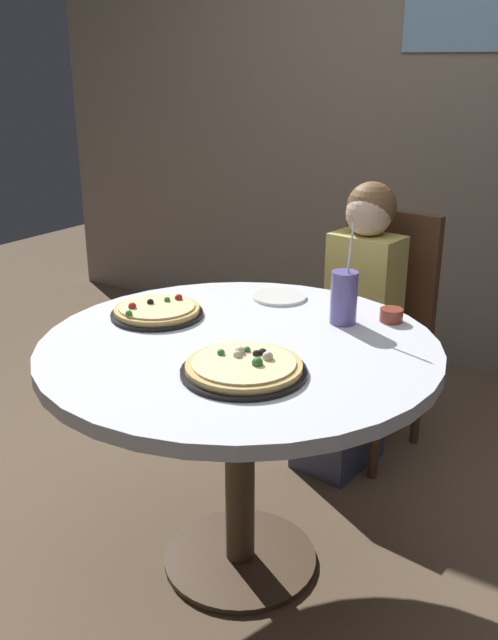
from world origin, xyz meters
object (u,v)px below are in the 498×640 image
dining_table (239,377)px  pizza_veggie (157,311)px  diner_child (351,343)px  pizza_cheese (244,368)px  sauce_bowl (391,315)px  soda_cup (344,297)px  chair_wooden (376,319)px  plate_small (279,297)px

dining_table → pizza_veggie: bearing=174.1°
diner_child → pizza_veggie: size_ratio=3.79×
diner_child → pizza_cheese: 0.98m
dining_table → sauce_bowl: size_ratio=16.13×
pizza_veggie → sauce_bowl: (0.62, 0.36, 0.00)m
diner_child → soda_cup: (0.18, -0.47, 0.35)m
chair_wooden → diner_child: size_ratio=0.88×
dining_table → soda_cup: (0.17, 0.30, 0.19)m
dining_table → pizza_veggie: pizza_veggie is taller
chair_wooden → diner_child: (-0.02, -0.18, -0.05)m
pizza_cheese → soda_cup: bearing=84.7°
dining_table → plate_small: 0.42m
diner_child → sauce_bowl: (0.30, -0.37, 0.29)m
pizza_cheese → sauce_bowl: bearing=74.1°
pizza_veggie → plate_small: pizza_veggie is taller
pizza_veggie → soda_cup: size_ratio=0.93×
diner_child → plate_small: size_ratio=6.01×
dining_table → plate_small: (-0.11, 0.39, 0.11)m
soda_cup → plate_small: bearing=161.7°
dining_table → diner_child: (-0.01, 0.76, -0.16)m
diner_child → plate_small: 0.47m
diner_child → soda_cup: bearing=-68.7°
dining_table → soda_cup: size_ratio=3.69×
dining_table → sauce_bowl: sauce_bowl is taller
pizza_veggie → sauce_bowl: 0.72m
soda_cup → chair_wooden: bearing=104.2°
chair_wooden → dining_table: bearing=-90.6°
pizza_veggie → soda_cup: (0.50, 0.26, 0.06)m
dining_table → chair_wooden: bearing=89.4°
pizza_veggie → soda_cup: bearing=27.6°
pizza_cheese → soda_cup: (0.04, 0.47, 0.06)m
chair_wooden → diner_child: bearing=-95.4°
dining_table → plate_small: bearing=105.2°
plate_small → dining_table: bearing=-74.8°
pizza_cheese → sauce_bowl: (0.16, 0.56, 0.00)m
chair_wooden → pizza_veggie: bearing=-110.5°
soda_cup → diner_child: bearing=111.3°
dining_table → chair_wooden: chair_wooden is taller
pizza_cheese → soda_cup: size_ratio=1.05×
soda_cup → sauce_bowl: bearing=38.6°
chair_wooden → plate_small: (-0.12, -0.56, 0.22)m
diner_child → pizza_cheese: diner_child is taller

